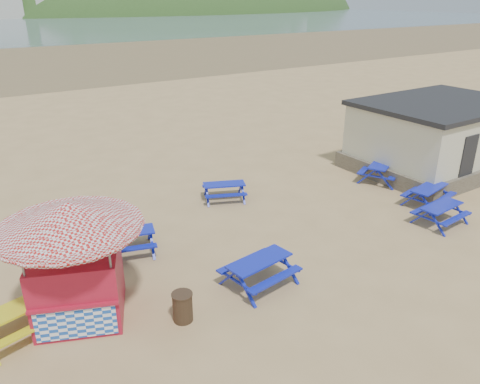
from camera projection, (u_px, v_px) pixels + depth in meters
ground at (266, 232)px, 16.07m from camera, size 400.00×400.00×0.00m
wet_sand at (6, 60)px, 58.41m from camera, size 400.00×400.00×0.00m
picnic_table_blue_a at (126, 242)px, 14.67m from camera, size 2.15×1.91×0.76m
picnic_table_blue_b at (224, 192)px, 18.53m from camera, size 2.02×1.85×0.68m
picnic_table_blue_c at (381, 172)px, 20.43m from camera, size 2.45×2.27×0.82m
picnic_table_blue_d at (259, 272)px, 13.05m from camera, size 2.08×1.77×0.80m
picnic_table_blue_e at (440, 214)px, 16.56m from camera, size 1.81×1.50×0.72m
picnic_table_blue_f at (428, 196)px, 18.05m from camera, size 2.02×1.75×0.75m
picnic_table_yellow at (17, 321)px, 11.11m from camera, size 2.11×1.86×0.76m
ice_cream_kiosk at (73, 247)px, 11.21m from camera, size 4.56×4.56×3.13m
litter_bin at (183, 307)px, 11.60m from camera, size 0.53×0.53×0.78m
amenity_block at (437, 135)px, 21.54m from camera, size 7.40×5.40×3.15m
headland_town at (144, 31)px, 242.25m from camera, size 264.00×144.00×108.00m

